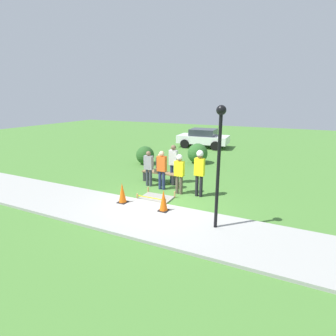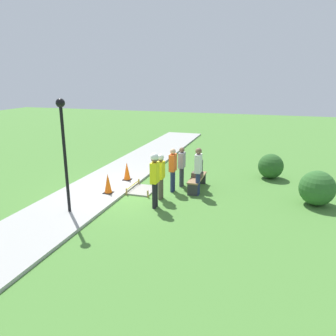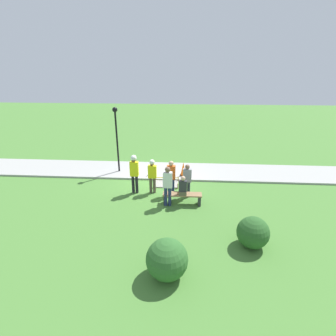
{
  "view_description": "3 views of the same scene",
  "coord_description": "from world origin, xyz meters",
  "px_view_note": "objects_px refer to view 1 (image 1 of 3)",
  "views": [
    {
      "loc": [
        4.2,
        -8.26,
        3.98
      ],
      "look_at": [
        -0.62,
        1.84,
        0.96
      ],
      "focal_mm": 28.0,
      "sensor_mm": 36.0,
      "label": 1
    },
    {
      "loc": [
        10.99,
        5.16,
        4.42
      ],
      "look_at": [
        -0.31,
        1.6,
        1.1
      ],
      "focal_mm": 35.0,
      "sensor_mm": 36.0,
      "label": 2
    },
    {
      "loc": [
        -1.44,
        12.98,
        5.88
      ],
      "look_at": [
        -0.64,
        1.06,
        1.17
      ],
      "focal_mm": 28.0,
      "sensor_mm": 36.0,
      "label": 3
    }
  ],
  "objects_px": {
    "traffic_cone_far_patch": "(164,201)",
    "worker_supervisor": "(179,171)",
    "bystander_in_orange_shirt": "(162,168)",
    "bystander_in_white_shirt": "(149,167)",
    "person_seated_on_bench": "(160,165)",
    "traffic_cone_near_patch": "(122,193)",
    "worker_assistant": "(199,169)",
    "park_bench": "(160,175)",
    "lamppost_near": "(219,150)",
    "bystander_in_gray_shirt": "(173,161)",
    "parked_car_white": "(203,138)"
  },
  "relations": [
    {
      "from": "worker_assistant",
      "to": "traffic_cone_far_patch",
      "type": "bearing_deg",
      "value": -105.36
    },
    {
      "from": "bystander_in_gray_shirt",
      "to": "bystander_in_orange_shirt",
      "type": "bearing_deg",
      "value": -95.21
    },
    {
      "from": "bystander_in_gray_shirt",
      "to": "worker_assistant",
      "type": "bearing_deg",
      "value": -34.3
    },
    {
      "from": "bystander_in_orange_shirt",
      "to": "worker_supervisor",
      "type": "bearing_deg",
      "value": -11.8
    },
    {
      "from": "park_bench",
      "to": "lamppost_near",
      "type": "relative_size",
      "value": 0.47
    },
    {
      "from": "traffic_cone_near_patch",
      "to": "worker_assistant",
      "type": "bearing_deg",
      "value": 42.23
    },
    {
      "from": "bystander_in_orange_shirt",
      "to": "person_seated_on_bench",
      "type": "bearing_deg",
      "value": 121.86
    },
    {
      "from": "park_bench",
      "to": "bystander_in_orange_shirt",
      "type": "xyz_separation_m",
      "value": [
        0.55,
        -0.86,
        0.63
      ]
    },
    {
      "from": "bystander_in_white_shirt",
      "to": "lamppost_near",
      "type": "xyz_separation_m",
      "value": [
        3.93,
        -2.78,
        1.6
      ]
    },
    {
      "from": "bystander_in_orange_shirt",
      "to": "worker_assistant",
      "type": "bearing_deg",
      "value": -3.64
    },
    {
      "from": "bystander_in_orange_shirt",
      "to": "bystander_in_white_shirt",
      "type": "height_order",
      "value": "bystander_in_orange_shirt"
    },
    {
      "from": "worker_supervisor",
      "to": "lamppost_near",
      "type": "relative_size",
      "value": 0.47
    },
    {
      "from": "park_bench",
      "to": "parked_car_white",
      "type": "height_order",
      "value": "parked_car_white"
    },
    {
      "from": "bystander_in_gray_shirt",
      "to": "bystander_in_white_shirt",
      "type": "bearing_deg",
      "value": -134.14
    },
    {
      "from": "traffic_cone_near_patch",
      "to": "worker_supervisor",
      "type": "height_order",
      "value": "worker_supervisor"
    },
    {
      "from": "person_seated_on_bench",
      "to": "bystander_in_gray_shirt",
      "type": "relative_size",
      "value": 0.48
    },
    {
      "from": "park_bench",
      "to": "worker_supervisor",
      "type": "height_order",
      "value": "worker_supervisor"
    },
    {
      "from": "traffic_cone_far_patch",
      "to": "bystander_in_gray_shirt",
      "type": "height_order",
      "value": "bystander_in_gray_shirt"
    },
    {
      "from": "bystander_in_orange_shirt",
      "to": "lamppost_near",
      "type": "xyz_separation_m",
      "value": [
        3.18,
        -2.62,
        1.54
      ]
    },
    {
      "from": "bystander_in_gray_shirt",
      "to": "person_seated_on_bench",
      "type": "bearing_deg",
      "value": -169.93
    },
    {
      "from": "bystander_in_gray_shirt",
      "to": "worker_supervisor",
      "type": "bearing_deg",
      "value": -56.05
    },
    {
      "from": "parked_car_white",
      "to": "person_seated_on_bench",
      "type": "bearing_deg",
      "value": -86.74
    },
    {
      "from": "bystander_in_white_shirt",
      "to": "lamppost_near",
      "type": "height_order",
      "value": "lamppost_near"
    },
    {
      "from": "worker_supervisor",
      "to": "person_seated_on_bench",
      "type": "bearing_deg",
      "value": 143.34
    },
    {
      "from": "park_bench",
      "to": "bystander_in_white_shirt",
      "type": "xyz_separation_m",
      "value": [
        -0.2,
        -0.7,
        0.57
      ]
    },
    {
      "from": "traffic_cone_far_patch",
      "to": "park_bench",
      "type": "bearing_deg",
      "value": 119.45
    },
    {
      "from": "person_seated_on_bench",
      "to": "bystander_in_gray_shirt",
      "type": "distance_m",
      "value": 0.7
    },
    {
      "from": "traffic_cone_near_patch",
      "to": "bystander_in_orange_shirt",
      "type": "xyz_separation_m",
      "value": [
        0.55,
        2.22,
        0.51
      ]
    },
    {
      "from": "bystander_in_white_shirt",
      "to": "lamppost_near",
      "type": "distance_m",
      "value": 5.08
    },
    {
      "from": "traffic_cone_far_patch",
      "to": "park_bench",
      "type": "relative_size",
      "value": 0.44
    },
    {
      "from": "bystander_in_gray_shirt",
      "to": "bystander_in_white_shirt",
      "type": "xyz_separation_m",
      "value": [
        -0.85,
        -0.87,
        -0.13
      ]
    },
    {
      "from": "lamppost_near",
      "to": "parked_car_white",
      "type": "bearing_deg",
      "value": 109.73
    },
    {
      "from": "park_bench",
      "to": "worker_assistant",
      "type": "xyz_separation_m",
      "value": [
        2.33,
        -0.98,
        0.83
      ]
    },
    {
      "from": "worker_assistant",
      "to": "bystander_in_white_shirt",
      "type": "height_order",
      "value": "worker_assistant"
    },
    {
      "from": "lamppost_near",
      "to": "person_seated_on_bench",
      "type": "bearing_deg",
      "value": 136.69
    },
    {
      "from": "bystander_in_orange_shirt",
      "to": "lamppost_near",
      "type": "relative_size",
      "value": 0.47
    },
    {
      "from": "traffic_cone_far_patch",
      "to": "worker_supervisor",
      "type": "bearing_deg",
      "value": 97.67
    },
    {
      "from": "traffic_cone_far_patch",
      "to": "worker_supervisor",
      "type": "xyz_separation_m",
      "value": [
        -0.27,
        2.03,
        0.54
      ]
    },
    {
      "from": "traffic_cone_near_patch",
      "to": "traffic_cone_far_patch",
      "type": "height_order",
      "value": "traffic_cone_near_patch"
    },
    {
      "from": "person_seated_on_bench",
      "to": "bystander_in_white_shirt",
      "type": "distance_m",
      "value": 0.78
    },
    {
      "from": "traffic_cone_far_patch",
      "to": "lamppost_near",
      "type": "distance_m",
      "value": 2.88
    },
    {
      "from": "park_bench",
      "to": "lamppost_near",
      "type": "distance_m",
      "value": 5.55
    },
    {
      "from": "traffic_cone_far_patch",
      "to": "bystander_in_white_shirt",
      "type": "bearing_deg",
      "value": 129.18
    },
    {
      "from": "traffic_cone_near_patch",
      "to": "worker_supervisor",
      "type": "xyz_separation_m",
      "value": [
        1.47,
        2.03,
        0.53
      ]
    },
    {
      "from": "worker_supervisor",
      "to": "bystander_in_white_shirt",
      "type": "xyz_separation_m",
      "value": [
        -1.67,
        0.35,
        -0.09
      ]
    },
    {
      "from": "traffic_cone_far_patch",
      "to": "person_seated_on_bench",
      "type": "distance_m",
      "value": 3.62
    },
    {
      "from": "traffic_cone_near_patch",
      "to": "lamppost_near",
      "type": "height_order",
      "value": "lamppost_near"
    },
    {
      "from": "traffic_cone_far_patch",
      "to": "bystander_in_orange_shirt",
      "type": "bearing_deg",
      "value": 118.19
    },
    {
      "from": "park_bench",
      "to": "bystander_in_gray_shirt",
      "type": "xyz_separation_m",
      "value": [
        0.65,
        0.17,
        0.7
      ]
    },
    {
      "from": "person_seated_on_bench",
      "to": "parked_car_white",
      "type": "bearing_deg",
      "value": 95.93
    }
  ]
}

